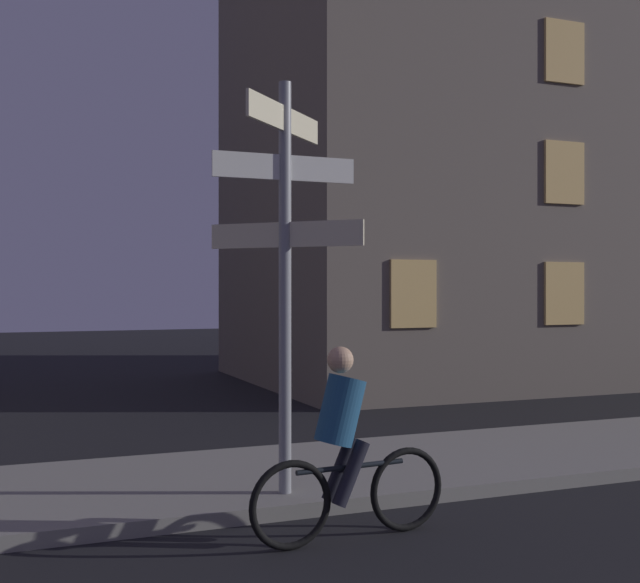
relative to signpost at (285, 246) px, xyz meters
The scene contains 4 objects.
sidewalk_kerb 2.59m from the signpost, 95.39° to the left, with size 40.00×2.68×0.14m, color gray.
signpost is the anchor object (origin of this frame).
cyclist 2.09m from the signpost, 83.51° to the right, with size 1.82×0.36×1.61m.
building_right_block 13.62m from the signpost, 44.27° to the left, with size 13.08×7.32×14.57m.
Camera 1 is at (-2.41, -0.86, 2.08)m, focal length 44.64 mm.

